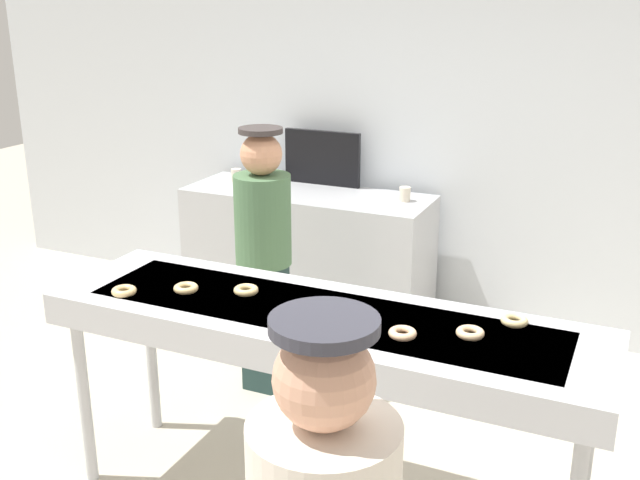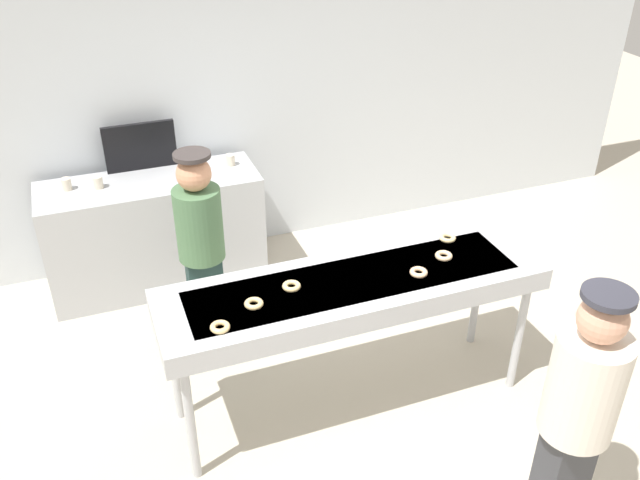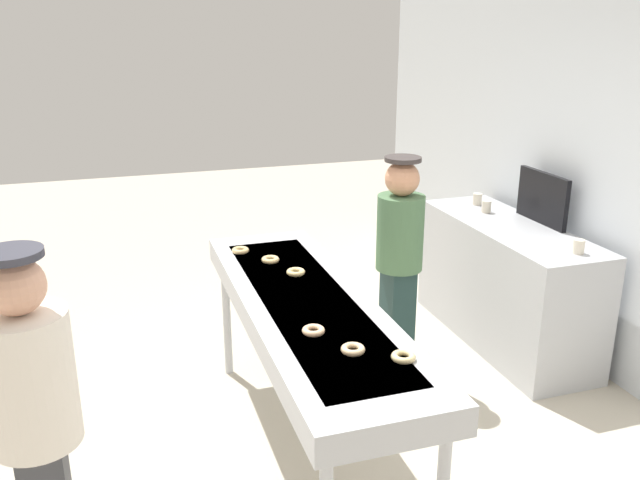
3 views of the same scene
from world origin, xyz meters
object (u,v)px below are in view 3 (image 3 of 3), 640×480
object	(u,v)px
plain_donut_3	(240,250)
plain_donut_4	(403,357)
plain_donut_1	(296,272)
paper_cup_2	(579,247)
fryer_conveyor	(307,313)
plain_donut_0	(270,260)
plain_donut_5	(313,330)
prep_counter	(505,284)
menu_display	(543,198)
plain_donut_2	(353,349)
worker_baker	(399,255)
paper_cup_1	(477,199)
customer_waiting	(35,413)
paper_cup_0	(486,207)

from	to	relation	value
plain_donut_3	plain_donut_4	xyz separation A→B (m)	(1.66, 0.40, 0.00)
plain_donut_1	paper_cup_2	world-z (taller)	paper_cup_2
fryer_conveyor	plain_donut_0	world-z (taller)	plain_donut_0
plain_donut_1	plain_donut_0	bearing A→B (deg)	-160.60
plain_donut_0	plain_donut_5	world-z (taller)	same
prep_counter	menu_display	bearing A→B (deg)	90.00
plain_donut_2	paper_cup_2	xyz separation A→B (m)	(-0.92, 1.96, -0.01)
plain_donut_0	plain_donut_4	size ratio (longest dim) A/B	1.00
worker_baker	paper_cup_1	xyz separation A→B (m)	(-0.82, 1.09, 0.11)
plain_donut_2	customer_waiting	world-z (taller)	customer_waiting
plain_donut_1	paper_cup_2	bearing A→B (deg)	86.76
customer_waiting	plain_donut_1	bearing A→B (deg)	119.08
plain_donut_0	paper_cup_1	distance (m)	2.24
prep_counter	menu_display	distance (m)	0.72
customer_waiting	plain_donut_0	bearing A→B (deg)	127.48
fryer_conveyor	plain_donut_3	size ratio (longest dim) A/B	21.69
paper_cup_1	customer_waiting	bearing A→B (deg)	-56.50
plain_donut_0	menu_display	size ratio (longest dim) A/B	0.19
plain_donut_0	prep_counter	world-z (taller)	plain_donut_0
plain_donut_2	plain_donut_4	size ratio (longest dim) A/B	1.00
worker_baker	menu_display	world-z (taller)	worker_baker
plain_donut_0	paper_cup_1	bearing A→B (deg)	114.72
worker_baker	plain_donut_2	bearing A→B (deg)	160.94
plain_donut_2	fryer_conveyor	bearing A→B (deg)	-177.83
customer_waiting	plain_donut_4	bearing A→B (deg)	77.34
worker_baker	paper_cup_0	world-z (taller)	worker_baker
menu_display	plain_donut_2	bearing A→B (deg)	-53.21
plain_donut_2	plain_donut_3	size ratio (longest dim) A/B	1.00
plain_donut_1	plain_donut_5	world-z (taller)	same
plain_donut_3	paper_cup_0	xyz separation A→B (m)	(-0.47, 2.12, -0.01)
plain_donut_2	plain_donut_4	world-z (taller)	same
worker_baker	plain_donut_4	bearing A→B (deg)	168.90
worker_baker	paper_cup_1	bearing A→B (deg)	-40.22
plain_donut_0	paper_cup_0	world-z (taller)	paper_cup_0
prep_counter	worker_baker	bearing A→B (deg)	-78.48
fryer_conveyor	menu_display	bearing A→B (deg)	114.02
plain_donut_3	worker_baker	bearing A→B (deg)	83.89
paper_cup_1	plain_donut_5	bearing A→B (deg)	-46.36
plain_donut_0	prep_counter	xyz separation A→B (m)	(-0.33, 1.97, -0.54)
customer_waiting	paper_cup_2	bearing A→B (deg)	98.19
prep_counter	paper_cup_2	bearing A→B (deg)	5.19
prep_counter	plain_donut_0	bearing A→B (deg)	-80.60
plain_donut_1	worker_baker	bearing A→B (deg)	113.90
plain_donut_2	paper_cup_0	size ratio (longest dim) A/B	1.16
plain_donut_4	paper_cup_1	distance (m)	2.95
customer_waiting	plain_donut_2	bearing A→B (deg)	82.26
plain_donut_0	paper_cup_2	distance (m)	2.06
plain_donut_5	paper_cup_2	world-z (taller)	paper_cup_2
plain_donut_3	prep_counter	distance (m)	2.18
worker_baker	menu_display	bearing A→B (deg)	-67.91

